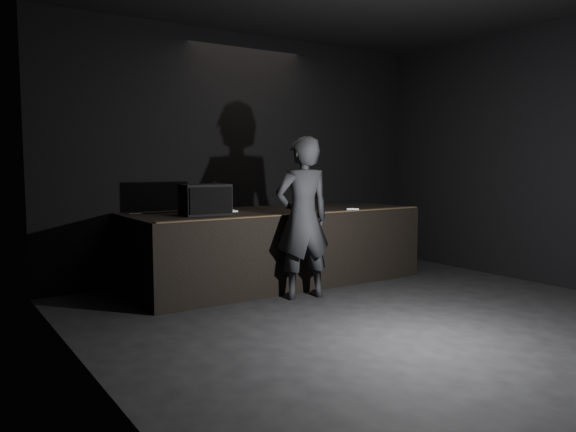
# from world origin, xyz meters

# --- Properties ---
(ground) EXTENTS (7.00, 7.00, 0.00)m
(ground) POSITION_xyz_m (0.00, 0.00, 0.00)
(ground) COLOR black
(ground) RESTS_ON ground
(room_walls) EXTENTS (6.10, 7.10, 3.52)m
(room_walls) POSITION_xyz_m (0.00, 0.00, 2.02)
(room_walls) COLOR black
(room_walls) RESTS_ON ground
(stage_riser) EXTENTS (4.00, 1.50, 1.00)m
(stage_riser) POSITION_xyz_m (0.00, 2.73, 0.50)
(stage_riser) COLOR black
(stage_riser) RESTS_ON ground
(riser_lip) EXTENTS (3.92, 0.10, 0.01)m
(riser_lip) POSITION_xyz_m (0.00, 2.02, 1.01)
(riser_lip) COLOR brown
(riser_lip) RESTS_ON stage_riser
(stage_monitor) EXTENTS (0.61, 0.47, 0.38)m
(stage_monitor) POSITION_xyz_m (-1.10, 2.59, 1.19)
(stage_monitor) COLOR black
(stage_monitor) RESTS_ON stage_riser
(cable) EXTENTS (0.96, 0.03, 0.02)m
(cable) POSITION_xyz_m (-1.39, 3.15, 1.01)
(cable) COLOR black
(cable) RESTS_ON stage_riser
(laptop) EXTENTS (0.41, 0.37, 0.25)m
(laptop) POSITION_xyz_m (-0.71, 2.95, 1.07)
(laptop) COLOR white
(laptop) RESTS_ON stage_riser
(beer_can) EXTENTS (0.07, 0.07, 0.17)m
(beer_can) POSITION_xyz_m (0.13, 2.21, 1.08)
(beer_can) COLOR silver
(beer_can) RESTS_ON stage_riser
(plastic_cup) EXTENTS (0.07, 0.07, 0.09)m
(plastic_cup) POSITION_xyz_m (0.18, 2.69, 1.04)
(plastic_cup) COLOR white
(plastic_cup) RESTS_ON stage_riser
(wii_remote) EXTENTS (0.14, 0.14, 0.03)m
(wii_remote) POSITION_xyz_m (0.85, 2.08, 1.01)
(wii_remote) COLOR white
(wii_remote) RESTS_ON stage_riser
(person) EXTENTS (0.77, 0.56, 1.96)m
(person) POSITION_xyz_m (-0.19, 1.78, 0.98)
(person) COLOR black
(person) RESTS_ON ground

